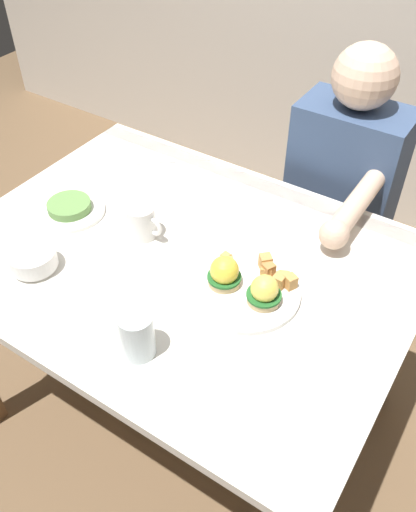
{
  "coord_description": "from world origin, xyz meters",
  "views": [
    {
      "loc": [
        0.63,
        -0.83,
        1.7
      ],
      "look_at": [
        0.08,
        0.0,
        0.78
      ],
      "focal_mm": 37.64,
      "sensor_mm": 36.0,
      "label": 1
    }
  ],
  "objects_px": {
    "side_plate": "(70,209)",
    "dining_table": "(183,284)",
    "eggs_benedict_plate": "(246,285)",
    "water_glass_near": "(137,337)",
    "coffee_mug": "(141,221)",
    "fruit_bowl": "(33,259)",
    "diner_person": "(339,195)",
    "fork": "(155,162)"
  },
  "relations": [
    {
      "from": "fruit_bowl",
      "to": "coffee_mug",
      "type": "relative_size",
      "value": 1.08
    },
    {
      "from": "eggs_benedict_plate",
      "to": "dining_table",
      "type": "bearing_deg",
      "value": 173.21
    },
    {
      "from": "dining_table",
      "to": "fork",
      "type": "relative_size",
      "value": 9.46
    },
    {
      "from": "dining_table",
      "to": "side_plate",
      "type": "distance_m",
      "value": 0.39
    },
    {
      "from": "dining_table",
      "to": "coffee_mug",
      "type": "distance_m",
      "value": 0.21
    },
    {
      "from": "fruit_bowl",
      "to": "diner_person",
      "type": "height_order",
      "value": "diner_person"
    },
    {
      "from": "fork",
      "to": "water_glass_near",
      "type": "xyz_separation_m",
      "value": [
        0.43,
        -0.62,
        0.05
      ]
    },
    {
      "from": "coffee_mug",
      "to": "side_plate",
      "type": "bearing_deg",
      "value": -171.82
    },
    {
      "from": "diner_person",
      "to": "coffee_mug",
      "type": "bearing_deg",
      "value": -120.07
    },
    {
      "from": "coffee_mug",
      "to": "water_glass_near",
      "type": "relative_size",
      "value": 0.97
    },
    {
      "from": "dining_table",
      "to": "side_plate",
      "type": "relative_size",
      "value": 6.0
    },
    {
      "from": "fork",
      "to": "diner_person",
      "type": "xyz_separation_m",
      "value": [
        0.54,
        0.28,
        -0.09
      ]
    },
    {
      "from": "side_plate",
      "to": "fork",
      "type": "bearing_deg",
      "value": 82.64
    },
    {
      "from": "coffee_mug",
      "to": "water_glass_near",
      "type": "bearing_deg",
      "value": -52.93
    },
    {
      "from": "eggs_benedict_plate",
      "to": "fruit_bowl",
      "type": "bearing_deg",
      "value": -156.19
    },
    {
      "from": "fruit_bowl",
      "to": "side_plate",
      "type": "bearing_deg",
      "value": 111.98
    },
    {
      "from": "eggs_benedict_plate",
      "to": "fork",
      "type": "relative_size",
      "value": 2.13
    },
    {
      "from": "side_plate",
      "to": "diner_person",
      "type": "height_order",
      "value": "diner_person"
    },
    {
      "from": "water_glass_near",
      "to": "side_plate",
      "type": "height_order",
      "value": "water_glass_near"
    },
    {
      "from": "fruit_bowl",
      "to": "diner_person",
      "type": "bearing_deg",
      "value": 59.74
    },
    {
      "from": "dining_table",
      "to": "diner_person",
      "type": "height_order",
      "value": "diner_person"
    },
    {
      "from": "eggs_benedict_plate",
      "to": "water_glass_near",
      "type": "bearing_deg",
      "value": -110.93
    },
    {
      "from": "dining_table",
      "to": "diner_person",
      "type": "distance_m",
      "value": 0.64
    },
    {
      "from": "water_glass_near",
      "to": "diner_person",
      "type": "bearing_deg",
      "value": 83.45
    },
    {
      "from": "eggs_benedict_plate",
      "to": "water_glass_near",
      "type": "relative_size",
      "value": 2.35
    },
    {
      "from": "side_plate",
      "to": "dining_table",
      "type": "bearing_deg",
      "value": 3.86
    },
    {
      "from": "dining_table",
      "to": "diner_person",
      "type": "bearing_deg",
      "value": 71.0
    },
    {
      "from": "diner_person",
      "to": "fork",
      "type": "bearing_deg",
      "value": -152.11
    },
    {
      "from": "water_glass_near",
      "to": "diner_person",
      "type": "relative_size",
      "value": 0.1
    },
    {
      "from": "eggs_benedict_plate",
      "to": "fork",
      "type": "distance_m",
      "value": 0.64
    },
    {
      "from": "dining_table",
      "to": "fruit_bowl",
      "type": "xyz_separation_m",
      "value": [
        -0.29,
        -0.24,
        0.14
      ]
    },
    {
      "from": "eggs_benedict_plate",
      "to": "diner_person",
      "type": "height_order",
      "value": "diner_person"
    },
    {
      "from": "eggs_benedict_plate",
      "to": "fruit_bowl",
      "type": "distance_m",
      "value": 0.54
    },
    {
      "from": "eggs_benedict_plate",
      "to": "diner_person",
      "type": "xyz_separation_m",
      "value": [
        -0.0,
        0.63,
        -0.12
      ]
    },
    {
      "from": "dining_table",
      "to": "coffee_mug",
      "type": "xyz_separation_m",
      "value": [
        -0.14,
        0.01,
        0.16
      ]
    },
    {
      "from": "coffee_mug",
      "to": "diner_person",
      "type": "bearing_deg",
      "value": 59.93
    },
    {
      "from": "dining_table",
      "to": "eggs_benedict_plate",
      "type": "bearing_deg",
      "value": -6.79
    },
    {
      "from": "fork",
      "to": "water_glass_near",
      "type": "distance_m",
      "value": 0.76
    },
    {
      "from": "dining_table",
      "to": "eggs_benedict_plate",
      "type": "distance_m",
      "value": 0.25
    },
    {
      "from": "coffee_mug",
      "to": "diner_person",
      "type": "height_order",
      "value": "diner_person"
    },
    {
      "from": "fruit_bowl",
      "to": "fork",
      "type": "height_order",
      "value": "fruit_bowl"
    },
    {
      "from": "side_plate",
      "to": "eggs_benedict_plate",
      "type": "bearing_deg",
      "value": 0.02
    }
  ]
}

